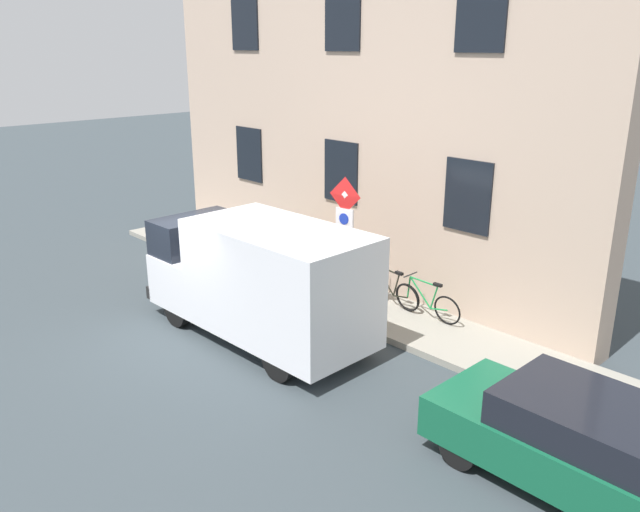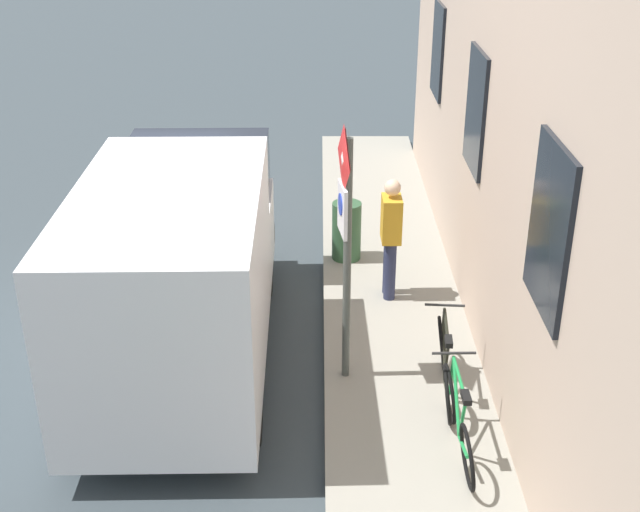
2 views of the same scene
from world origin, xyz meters
The scene contains 10 objects.
ground_plane centered at (0.00, 0.00, 0.00)m, with size 80.00×80.00×0.00m, color #353E43.
sidewalk_slab centered at (3.44, 0.00, 0.07)m, with size 1.90×15.25×0.14m, color gray.
building_facade centered at (4.74, 0.00, 4.44)m, with size 0.75×13.25×8.89m.
sign_post_stacked centered at (2.70, -1.78, 2.13)m, with size 0.18×0.56×2.95m.
delivery_van centered at (0.78, -1.25, 1.33)m, with size 2.09×5.36×2.50m.
parked_hatchback centered at (0.93, -7.93, 0.73)m, with size 1.77×4.01×1.38m.
bicycle_green centered at (3.84, -3.15, 0.51)m, with size 0.46×1.71×0.89m.
bicycle_black centered at (3.84, -2.12, 0.51)m, with size 0.46×1.71×0.89m.
pedestrian centered at (3.39, 0.21, 1.07)m, with size 0.27×0.40×1.72m.
litter_bin centered at (2.83, 1.43, 0.59)m, with size 0.44×0.44×0.90m, color #2D5133.
Camera 1 is at (-6.68, -10.83, 5.80)m, focal length 35.93 mm.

